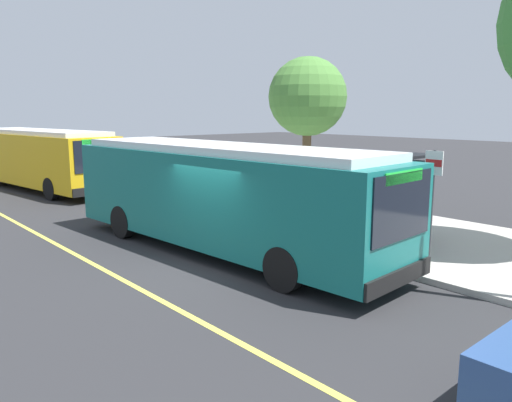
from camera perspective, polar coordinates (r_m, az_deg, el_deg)
ground_plane at (r=12.71m, az=-4.85°, el=-7.39°), size 120.00×120.00×0.00m
sidewalk_curb at (r=16.82m, az=11.84°, el=-2.95°), size 44.00×6.40×0.15m
lane_stripe_center at (r=11.61m, az=-13.73°, el=-9.34°), size 36.00×0.14×0.01m
transit_bus_main at (r=13.68m, az=-3.97°, el=0.85°), size 11.04×3.27×2.95m
transit_bus_second at (r=26.93m, az=-23.27°, el=4.61°), size 10.96×3.78×2.95m
bus_shelter at (r=15.66m, az=13.44°, el=2.88°), size 2.90×1.60×2.48m
waiting_bench at (r=15.75m, az=14.12°, el=-1.85°), size 1.60×0.48×0.95m
route_sign_post at (r=12.38m, az=19.41°, el=0.91°), size 0.44×0.08×2.80m
street_tree_upstreet at (r=20.55m, az=5.88°, el=11.63°), size 3.14×3.14×5.83m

